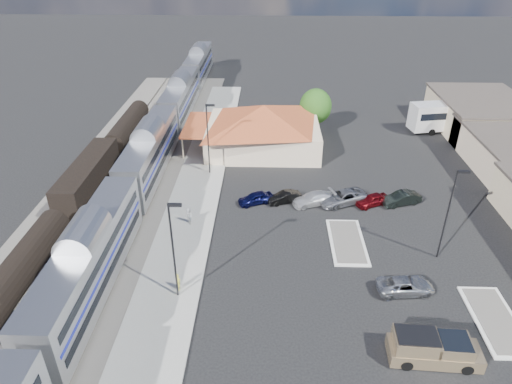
{
  "coord_description": "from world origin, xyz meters",
  "views": [
    {
      "loc": [
        -3.71,
        -34.16,
        26.14
      ],
      "look_at": [
        -4.97,
        6.67,
        2.8
      ],
      "focal_mm": 32.0,
      "sensor_mm": 36.0,
      "label": 1
    }
  ],
  "objects_px": {
    "station_depot": "(263,127)",
    "suv": "(405,285)",
    "coach_bus": "(455,115)",
    "pickup_truck": "(435,349)"
  },
  "relations": [
    {
      "from": "pickup_truck",
      "to": "suv",
      "type": "relative_size",
      "value": 1.33
    },
    {
      "from": "suv",
      "to": "coach_bus",
      "type": "height_order",
      "value": "coach_bus"
    },
    {
      "from": "station_depot",
      "to": "coach_bus",
      "type": "distance_m",
      "value": 29.5
    },
    {
      "from": "station_depot",
      "to": "suv",
      "type": "xyz_separation_m",
      "value": [
        12.35,
        -28.84,
        -2.47
      ]
    },
    {
      "from": "station_depot",
      "to": "suv",
      "type": "bearing_deg",
      "value": -66.82
    },
    {
      "from": "pickup_truck",
      "to": "suv",
      "type": "xyz_separation_m",
      "value": [
        -0.22,
        6.93,
        -0.36
      ]
    },
    {
      "from": "coach_bus",
      "to": "station_depot",
      "type": "bearing_deg",
      "value": 93.85
    },
    {
      "from": "pickup_truck",
      "to": "station_depot",
      "type": "bearing_deg",
      "value": 22.6
    },
    {
      "from": "pickup_truck",
      "to": "suv",
      "type": "height_order",
      "value": "pickup_truck"
    },
    {
      "from": "suv",
      "to": "coach_bus",
      "type": "relative_size",
      "value": 0.34
    }
  ]
}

